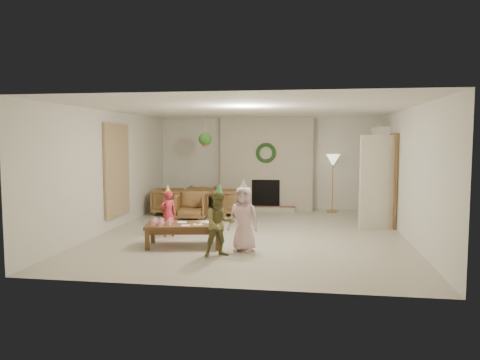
% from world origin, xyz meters
% --- Properties ---
extents(floor, '(7.00, 7.00, 0.00)m').
position_xyz_m(floor, '(0.00, 0.00, 0.00)').
color(floor, '#B7B29E').
rests_on(floor, ground).
extents(ceiling, '(7.00, 7.00, 0.00)m').
position_xyz_m(ceiling, '(0.00, 0.00, 2.50)').
color(ceiling, white).
rests_on(ceiling, wall_back).
extents(wall_back, '(7.00, 0.00, 7.00)m').
position_xyz_m(wall_back, '(0.00, 3.50, 1.25)').
color(wall_back, silver).
rests_on(wall_back, floor).
extents(wall_front, '(7.00, 0.00, 7.00)m').
position_xyz_m(wall_front, '(0.00, -3.50, 1.25)').
color(wall_front, silver).
rests_on(wall_front, floor).
extents(wall_left, '(0.00, 7.00, 7.00)m').
position_xyz_m(wall_left, '(-3.00, 0.00, 1.25)').
color(wall_left, silver).
rests_on(wall_left, floor).
extents(wall_right, '(0.00, 7.00, 7.00)m').
position_xyz_m(wall_right, '(3.00, 0.00, 1.25)').
color(wall_right, silver).
rests_on(wall_right, floor).
extents(fireplace_mass, '(2.50, 0.40, 2.50)m').
position_xyz_m(fireplace_mass, '(0.00, 3.30, 1.25)').
color(fireplace_mass, '#502715').
rests_on(fireplace_mass, floor).
extents(fireplace_hearth, '(1.60, 0.30, 0.12)m').
position_xyz_m(fireplace_hearth, '(0.00, 2.95, 0.06)').
color(fireplace_hearth, '#622C1B').
rests_on(fireplace_hearth, floor).
extents(fireplace_firebox, '(0.75, 0.12, 0.75)m').
position_xyz_m(fireplace_firebox, '(0.00, 3.12, 0.45)').
color(fireplace_firebox, black).
rests_on(fireplace_firebox, floor).
extents(fireplace_wreath, '(0.54, 0.10, 0.54)m').
position_xyz_m(fireplace_wreath, '(0.00, 3.07, 1.55)').
color(fireplace_wreath, '#183E17').
rests_on(fireplace_wreath, fireplace_mass).
extents(floor_lamp_base, '(0.28, 0.28, 0.03)m').
position_xyz_m(floor_lamp_base, '(1.77, 3.00, 0.02)').
color(floor_lamp_base, gold).
rests_on(floor_lamp_base, floor).
extents(floor_lamp_post, '(0.03, 0.03, 1.37)m').
position_xyz_m(floor_lamp_post, '(1.77, 3.00, 0.71)').
color(floor_lamp_post, gold).
rests_on(floor_lamp_post, floor).
extents(floor_lamp_shade, '(0.37, 0.37, 0.30)m').
position_xyz_m(floor_lamp_shade, '(1.77, 3.00, 1.37)').
color(floor_lamp_shade, beige).
rests_on(floor_lamp_shade, floor_lamp_post).
extents(bookshelf_carcass, '(0.30, 1.00, 2.20)m').
position_xyz_m(bookshelf_carcass, '(2.84, 2.30, 1.10)').
color(bookshelf_carcass, white).
rests_on(bookshelf_carcass, floor).
extents(bookshelf_shelf_a, '(0.30, 0.92, 0.03)m').
position_xyz_m(bookshelf_shelf_a, '(2.82, 2.30, 0.45)').
color(bookshelf_shelf_a, white).
rests_on(bookshelf_shelf_a, bookshelf_carcass).
extents(bookshelf_shelf_b, '(0.30, 0.92, 0.03)m').
position_xyz_m(bookshelf_shelf_b, '(2.82, 2.30, 0.85)').
color(bookshelf_shelf_b, white).
rests_on(bookshelf_shelf_b, bookshelf_carcass).
extents(bookshelf_shelf_c, '(0.30, 0.92, 0.03)m').
position_xyz_m(bookshelf_shelf_c, '(2.82, 2.30, 1.25)').
color(bookshelf_shelf_c, white).
rests_on(bookshelf_shelf_c, bookshelf_carcass).
extents(bookshelf_shelf_d, '(0.30, 0.92, 0.03)m').
position_xyz_m(bookshelf_shelf_d, '(2.82, 2.30, 1.65)').
color(bookshelf_shelf_d, white).
rests_on(bookshelf_shelf_d, bookshelf_carcass).
extents(books_row_lower, '(0.20, 0.40, 0.24)m').
position_xyz_m(books_row_lower, '(2.80, 2.15, 0.59)').
color(books_row_lower, maroon).
rests_on(books_row_lower, bookshelf_shelf_a).
extents(books_row_mid, '(0.20, 0.44, 0.24)m').
position_xyz_m(books_row_mid, '(2.80, 2.35, 0.99)').
color(books_row_mid, '#264C8B').
rests_on(books_row_mid, bookshelf_shelf_b).
extents(books_row_upper, '(0.20, 0.36, 0.22)m').
position_xyz_m(books_row_upper, '(2.80, 2.20, 1.38)').
color(books_row_upper, '#BB8928').
rests_on(books_row_upper, bookshelf_shelf_c).
extents(door_frame, '(0.05, 0.86, 2.04)m').
position_xyz_m(door_frame, '(2.96, 1.20, 1.02)').
color(door_frame, brown).
rests_on(door_frame, floor).
extents(door_leaf, '(0.77, 0.32, 2.00)m').
position_xyz_m(door_leaf, '(2.58, 0.82, 1.00)').
color(door_leaf, beige).
rests_on(door_leaf, floor).
extents(curtain_panel, '(0.06, 1.20, 2.00)m').
position_xyz_m(curtain_panel, '(-2.96, 0.20, 1.25)').
color(curtain_panel, tan).
rests_on(curtain_panel, wall_left).
extents(dining_table, '(1.77, 1.07, 0.60)m').
position_xyz_m(dining_table, '(-1.66, 2.10, 0.30)').
color(dining_table, brown).
rests_on(dining_table, floor).
extents(dining_chair_near, '(0.76, 0.78, 0.66)m').
position_xyz_m(dining_chair_near, '(-1.61, 1.35, 0.33)').
color(dining_chair_near, brown).
rests_on(dining_chair_near, floor).
extents(dining_chair_far, '(0.76, 0.78, 0.66)m').
position_xyz_m(dining_chair_far, '(-1.72, 2.85, 0.33)').
color(dining_chair_far, brown).
rests_on(dining_chair_far, floor).
extents(dining_chair_left, '(0.78, 0.76, 0.66)m').
position_xyz_m(dining_chair_left, '(-2.41, 2.05, 0.33)').
color(dining_chair_left, brown).
rests_on(dining_chair_left, floor).
extents(dining_chair_right, '(0.78, 0.76, 0.66)m').
position_xyz_m(dining_chair_right, '(-0.73, 2.17, 0.33)').
color(dining_chair_right, brown).
rests_on(dining_chair_right, floor).
extents(hanging_plant_cord, '(0.01, 0.01, 0.70)m').
position_xyz_m(hanging_plant_cord, '(-1.30, 1.50, 2.15)').
color(hanging_plant_cord, tan).
rests_on(hanging_plant_cord, ceiling).
extents(hanging_plant_pot, '(0.16, 0.16, 0.12)m').
position_xyz_m(hanging_plant_pot, '(-1.30, 1.50, 1.80)').
color(hanging_plant_pot, brown).
rests_on(hanging_plant_pot, hanging_plant_cord).
extents(hanging_plant_foliage, '(0.32, 0.32, 0.32)m').
position_xyz_m(hanging_plant_foliage, '(-1.30, 1.50, 1.92)').
color(hanging_plant_foliage, '#204717').
rests_on(hanging_plant_foliage, hanging_plant_pot).
extents(coffee_table_top, '(1.43, 0.88, 0.06)m').
position_xyz_m(coffee_table_top, '(-1.05, -1.34, 0.38)').
color(coffee_table_top, brown).
rests_on(coffee_table_top, floor).
extents(coffee_table_apron, '(1.31, 0.76, 0.08)m').
position_xyz_m(coffee_table_apron, '(-1.05, -1.34, 0.31)').
color(coffee_table_apron, brown).
rests_on(coffee_table_apron, floor).
extents(coffee_leg_fl, '(0.08, 0.08, 0.35)m').
position_xyz_m(coffee_leg_fl, '(-1.60, -1.70, 0.17)').
color(coffee_leg_fl, brown).
rests_on(coffee_leg_fl, floor).
extents(coffee_leg_fr, '(0.08, 0.08, 0.35)m').
position_xyz_m(coffee_leg_fr, '(-0.41, -1.50, 0.17)').
color(coffee_leg_fr, brown).
rests_on(coffee_leg_fr, floor).
extents(coffee_leg_bl, '(0.08, 0.08, 0.35)m').
position_xyz_m(coffee_leg_bl, '(-1.69, -1.17, 0.17)').
color(coffee_leg_bl, brown).
rests_on(coffee_leg_bl, floor).
extents(coffee_leg_br, '(0.08, 0.08, 0.35)m').
position_xyz_m(coffee_leg_br, '(-0.50, -0.97, 0.17)').
color(coffee_leg_br, brown).
rests_on(coffee_leg_br, floor).
extents(cup_a, '(0.08, 0.08, 0.09)m').
position_xyz_m(cup_a, '(-1.53, -1.57, 0.46)').
color(cup_a, white).
rests_on(cup_a, coffee_table_top).
extents(cup_b, '(0.08, 0.08, 0.09)m').
position_xyz_m(cup_b, '(-1.56, -1.37, 0.46)').
color(cup_b, white).
rests_on(cup_b, coffee_table_top).
extents(cup_c, '(0.08, 0.08, 0.09)m').
position_xyz_m(cup_c, '(-1.40, -1.60, 0.46)').
color(cup_c, white).
rests_on(cup_c, coffee_table_top).
extents(cup_d, '(0.08, 0.08, 0.09)m').
position_xyz_m(cup_d, '(-1.43, -1.40, 0.46)').
color(cup_d, white).
rests_on(cup_d, coffee_table_top).
extents(cup_e, '(0.08, 0.08, 0.09)m').
position_xyz_m(cup_e, '(-1.27, -1.50, 0.46)').
color(cup_e, white).
rests_on(cup_e, coffee_table_top).
extents(cup_f, '(0.08, 0.08, 0.09)m').
position_xyz_m(cup_f, '(-1.31, -1.29, 0.46)').
color(cup_f, white).
rests_on(cup_f, coffee_table_top).
extents(plate_a, '(0.21, 0.21, 0.01)m').
position_xyz_m(plate_a, '(-1.12, -1.22, 0.41)').
color(plate_a, white).
rests_on(plate_a, coffee_table_top).
extents(plate_b, '(0.21, 0.21, 0.01)m').
position_xyz_m(plate_b, '(-0.78, -1.39, 0.41)').
color(plate_b, white).
rests_on(plate_b, coffee_table_top).
extents(plate_c, '(0.21, 0.21, 0.01)m').
position_xyz_m(plate_c, '(-0.61, -1.16, 0.41)').
color(plate_c, white).
rests_on(plate_c, coffee_table_top).
extents(food_scoop, '(0.08, 0.08, 0.07)m').
position_xyz_m(food_scoop, '(-0.78, -1.39, 0.45)').
color(food_scoop, tan).
rests_on(food_scoop, plate_b).
extents(napkin_left, '(0.18, 0.18, 0.01)m').
position_xyz_m(napkin_left, '(-0.97, -1.51, 0.41)').
color(napkin_left, '#FFBBC3').
rests_on(napkin_left, coffee_table_top).
extents(napkin_right, '(0.18, 0.18, 0.01)m').
position_xyz_m(napkin_right, '(-0.72, -1.09, 0.41)').
color(napkin_right, '#FFBBC3').
rests_on(napkin_right, coffee_table_top).
extents(child_red, '(0.40, 0.38, 0.91)m').
position_xyz_m(child_red, '(-1.58, -0.59, 0.46)').
color(child_red, '#B92737').
rests_on(child_red, floor).
extents(party_hat_red, '(0.16, 0.16, 0.17)m').
position_xyz_m(party_hat_red, '(-1.58, -0.59, 0.95)').
color(party_hat_red, '#FDF254').
rests_on(party_hat_red, child_red).
extents(child_plaid, '(0.65, 0.60, 1.07)m').
position_xyz_m(child_plaid, '(-0.29, -1.92, 0.54)').
color(child_plaid, '#945628').
rests_on(child_plaid, floor).
extents(party_hat_plaid, '(0.14, 0.14, 0.18)m').
position_xyz_m(party_hat_plaid, '(-0.29, -1.92, 1.11)').
color(party_hat_plaid, '#57BA50').
rests_on(party_hat_plaid, child_plaid).
extents(child_pink, '(0.61, 0.47, 1.11)m').
position_xyz_m(child_pink, '(0.05, -1.51, 0.56)').
color(child_pink, beige).
rests_on(child_pink, floor).
extents(party_hat_pink, '(0.19, 0.19, 0.20)m').
position_xyz_m(party_hat_pink, '(0.05, -1.51, 1.16)').
color(party_hat_pink, '#B5B5BD').
rests_on(party_hat_pink, child_pink).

